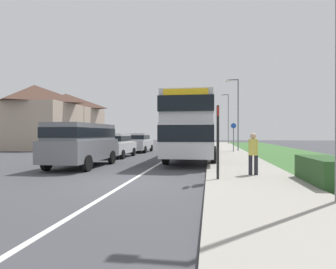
# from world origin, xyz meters

# --- Properties ---
(ground_plane) EXTENTS (120.00, 120.00, 0.00)m
(ground_plane) POSITION_xyz_m (0.00, 0.00, 0.00)
(ground_plane) COLOR #424247
(lane_marking_centre) EXTENTS (0.14, 60.00, 0.01)m
(lane_marking_centre) POSITION_xyz_m (0.00, 8.00, 0.00)
(lane_marking_centre) COLOR silver
(lane_marking_centre) RESTS_ON ground_plane
(pavement_near_side) EXTENTS (3.20, 68.00, 0.12)m
(pavement_near_side) POSITION_xyz_m (4.20, 6.00, 0.06)
(pavement_near_side) COLOR #9E998E
(pavement_near_side) RESTS_ON ground_plane
(grass_verge_seaward) EXTENTS (6.00, 68.00, 0.08)m
(grass_verge_seaward) POSITION_xyz_m (8.50, 6.00, 0.04)
(grass_verge_seaward) COLOR #3D6B33
(grass_verge_seaward) RESTS_ON ground_plane
(roadside_hedge) EXTENTS (1.10, 2.60, 0.90)m
(roadside_hedge) POSITION_xyz_m (6.30, 0.14, 0.45)
(roadside_hedge) COLOR #2D5128
(roadside_hedge) RESTS_ON ground_plane
(double_decker_bus) EXTENTS (2.80, 10.59, 3.70)m
(double_decker_bus) POSITION_xyz_m (1.66, 8.45, 2.14)
(double_decker_bus) COLOR #BCBCC1
(double_decker_bus) RESTS_ON ground_plane
(parked_van_grey) EXTENTS (2.11, 4.96, 2.13)m
(parked_van_grey) POSITION_xyz_m (-3.48, 3.83, 1.27)
(parked_van_grey) COLOR slate
(parked_van_grey) RESTS_ON ground_plane
(parked_car_white) EXTENTS (2.01, 4.17, 1.64)m
(parked_car_white) POSITION_xyz_m (-3.72, 9.37, 0.91)
(parked_car_white) COLOR silver
(parked_car_white) RESTS_ON ground_plane
(parked_car_silver) EXTENTS (1.99, 4.17, 1.67)m
(parked_car_silver) POSITION_xyz_m (-3.51, 14.78, 0.91)
(parked_car_silver) COLOR #B7B7BC
(parked_car_silver) RESTS_ON ground_plane
(pedestrian_at_stop) EXTENTS (0.34, 0.34, 1.67)m
(pedestrian_at_stop) POSITION_xyz_m (4.33, 1.53, 0.98)
(pedestrian_at_stop) COLOR #23232D
(pedestrian_at_stop) RESTS_ON ground_plane
(bus_stop_sign) EXTENTS (0.09, 0.52, 2.60)m
(bus_stop_sign) POSITION_xyz_m (3.00, 0.37, 1.54)
(bus_stop_sign) COLOR black
(bus_stop_sign) RESTS_ON ground_plane
(cycle_route_sign) EXTENTS (0.44, 0.08, 2.52)m
(cycle_route_sign) POSITION_xyz_m (4.72, 15.04, 1.43)
(cycle_route_sign) COLOR slate
(cycle_route_sign) RESTS_ON ground_plane
(street_lamp_near) EXTENTS (1.14, 0.20, 7.69)m
(street_lamp_near) POSITION_xyz_m (5.50, -2.35, 4.40)
(street_lamp_near) COLOR slate
(street_lamp_near) RESTS_ON ground_plane
(street_lamp_mid) EXTENTS (1.14, 0.20, 6.51)m
(street_lamp_mid) POSITION_xyz_m (5.13, 16.48, 3.79)
(street_lamp_mid) COLOR slate
(street_lamp_mid) RESTS_ON ground_plane
(street_lamp_far) EXTENTS (1.14, 0.20, 7.50)m
(street_lamp_far) POSITION_xyz_m (5.38, 33.61, 4.30)
(street_lamp_far) COLOR slate
(street_lamp_far) RESTS_ON ground_plane
(house_terrace_far_side) EXTENTS (7.85, 12.65, 6.67)m
(house_terrace_far_side) POSITION_xyz_m (-15.25, 20.63, 3.34)
(house_terrace_far_side) COLOR tan
(house_terrace_far_side) RESTS_ON ground_plane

